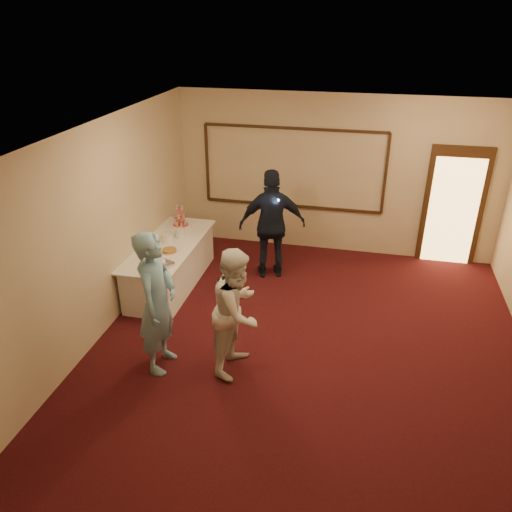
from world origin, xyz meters
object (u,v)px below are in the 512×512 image
at_px(tart, 169,251).
at_px(man, 157,303).
at_px(plate_stack_a, 167,238).
at_px(buffet_table, 171,264).
at_px(guest, 272,225).
at_px(woman, 238,311).
at_px(pavlova_tray, 156,264).
at_px(cupcake_stand, 180,218).
at_px(plate_stack_b, 180,233).

bearing_deg(tart, man, -72.51).
bearing_deg(plate_stack_a, buffet_table, -47.17).
relative_size(plate_stack_a, guest, 0.10).
bearing_deg(woman, pavlova_tray, 65.70).
bearing_deg(man, buffet_table, 17.81).
xyz_separation_m(cupcake_stand, tart, (0.23, -1.11, -0.12)).
bearing_deg(guest, woman, 75.03).
bearing_deg(guest, cupcake_stand, -19.38).
bearing_deg(guest, tart, 17.89).
relative_size(plate_stack_b, man, 0.09).
bearing_deg(tart, guest, 34.37).
bearing_deg(guest, pavlova_tray, 30.58).
distance_m(pavlova_tray, woman, 1.84).
height_order(tart, woman, woman).
bearing_deg(guest, buffet_table, 7.94).
relative_size(buffet_table, plate_stack_b, 12.87).
xyz_separation_m(pavlova_tray, guest, (1.47, 1.58, 0.13)).
relative_size(plate_stack_a, plate_stack_b, 1.11).
xyz_separation_m(buffet_table, plate_stack_a, (-0.06, 0.06, 0.47)).
distance_m(plate_stack_b, woman, 2.69).
bearing_deg(tart, pavlova_tray, -88.03).
bearing_deg(tart, cupcake_stand, 101.52).
xyz_separation_m(pavlova_tray, tart, (-0.02, 0.56, -0.05)).
xyz_separation_m(plate_stack_b, tart, (0.04, -0.59, -0.05)).
distance_m(man, woman, 1.02).
xyz_separation_m(pavlova_tray, plate_stack_a, (-0.20, 0.91, 0.01)).
bearing_deg(cupcake_stand, plate_stack_b, -69.92).
height_order(cupcake_stand, plate_stack_b, cupcake_stand).
distance_m(tart, woman, 2.21).
bearing_deg(pavlova_tray, buffet_table, 99.49).
bearing_deg(plate_stack_b, cupcake_stand, 110.08).
distance_m(cupcake_stand, woman, 3.22).
xyz_separation_m(plate_stack_b, guest, (1.53, 0.43, 0.13)).
relative_size(pavlova_tray, tart, 2.06).
bearing_deg(buffet_table, cupcake_stand, 97.16).
bearing_deg(pavlova_tray, guest, 47.06).
bearing_deg(man, plate_stack_b, 13.69).
relative_size(plate_stack_a, man, 0.10).
height_order(pavlova_tray, guest, guest).
xyz_separation_m(tart, guest, (1.49, 1.02, 0.18)).
xyz_separation_m(pavlova_tray, plate_stack_b, (-0.06, 1.15, 0.00)).
bearing_deg(pavlova_tray, woman, -33.30).
relative_size(pavlova_tray, plate_stack_b, 2.98).
height_order(cupcake_stand, tart, cupcake_stand).
bearing_deg(man, plate_stack_a, 18.68).
distance_m(cupcake_stand, guest, 1.72).
height_order(plate_stack_a, tart, plate_stack_a).
bearing_deg(man, woman, -78.28).
distance_m(pavlova_tray, cupcake_stand, 1.69).
relative_size(buffet_table, guest, 1.20).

